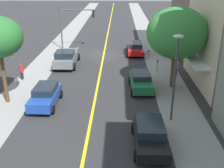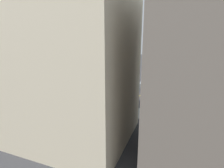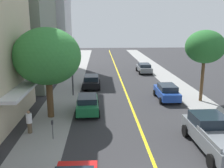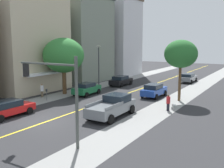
{
  "view_description": "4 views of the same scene",
  "coord_description": "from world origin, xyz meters",
  "px_view_note": "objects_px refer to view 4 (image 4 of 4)",
  "views": [
    {
      "loc": [
        -1.93,
        33.55,
        9.64
      ],
      "look_at": [
        -1.37,
        12.31,
        1.03
      ],
      "focal_mm": 44.29,
      "sensor_mm": 36.0,
      "label": 1
    },
    {
      "loc": [
        -26.32,
        0.72,
        8.93
      ],
      "look_at": [
        -0.06,
        10.83,
        1.49
      ],
      "focal_mm": 28.29,
      "sensor_mm": 36.0,
      "label": 2
    },
    {
      "loc": [
        -2.85,
        -8.76,
        7.25
      ],
      "look_at": [
        -1.7,
        13.47,
        1.86
      ],
      "focal_mm": 39.53,
      "sensor_mm": 36.0,
      "label": 3
    },
    {
      "loc": [
        15.6,
        -15.1,
        6.49
      ],
      "look_at": [
        0.52,
        9.81,
        1.9
      ],
      "focal_mm": 42.46,
      "sensor_mm": 36.0,
      "label": 4
    }
  ],
  "objects_px": {
    "street_tree_right_corner": "(64,55)",
    "small_dog": "(174,105)",
    "street_lamp": "(99,62)",
    "black_sedan_left_curb": "(121,80)",
    "red_sedan_left_curb": "(8,108)",
    "grey_sedan_right_curb": "(188,78)",
    "fire_hydrant": "(5,108)",
    "traffic_light_mast": "(57,86)",
    "blue_sedan_right_curb": "(154,90)",
    "street_tree_left_near": "(181,54)",
    "green_sedan_left_curb": "(87,89)",
    "pedestrian_red_shirt": "(168,102)",
    "grey_pickup_truck": "(113,106)",
    "parking_meter": "(47,93)",
    "pedestrian_white_shirt": "(42,90)"
  },
  "relations": [
    {
      "from": "street_tree_right_corner",
      "to": "small_dog",
      "type": "height_order",
      "value": "street_tree_right_corner"
    },
    {
      "from": "street_lamp",
      "to": "black_sedan_left_curb",
      "type": "xyz_separation_m",
      "value": [
        1.84,
        3.21,
        -2.99
      ]
    },
    {
      "from": "red_sedan_left_curb",
      "to": "grey_sedan_right_curb",
      "type": "bearing_deg",
      "value": -14.89
    },
    {
      "from": "fire_hydrant",
      "to": "traffic_light_mast",
      "type": "distance_m",
      "value": 10.92
    },
    {
      "from": "black_sedan_left_curb",
      "to": "blue_sedan_right_curb",
      "type": "xyz_separation_m",
      "value": [
        7.54,
        -5.29,
        0.04
      ]
    },
    {
      "from": "fire_hydrant",
      "to": "blue_sedan_right_curb",
      "type": "height_order",
      "value": "blue_sedan_right_curb"
    },
    {
      "from": "street_tree_left_near",
      "to": "grey_sedan_right_curb",
      "type": "relative_size",
      "value": 1.49
    },
    {
      "from": "grey_sedan_right_curb",
      "to": "street_tree_right_corner",
      "type": "bearing_deg",
      "value": 149.12
    },
    {
      "from": "black_sedan_left_curb",
      "to": "street_lamp",
      "type": "bearing_deg",
      "value": 149.9
    },
    {
      "from": "green_sedan_left_curb",
      "to": "pedestrian_red_shirt",
      "type": "bearing_deg",
      "value": -103.41
    },
    {
      "from": "street_tree_left_near",
      "to": "black_sedan_left_curb",
      "type": "bearing_deg",
      "value": 151.78
    },
    {
      "from": "fire_hydrant",
      "to": "small_dog",
      "type": "height_order",
      "value": "fire_hydrant"
    },
    {
      "from": "traffic_light_mast",
      "to": "small_dog",
      "type": "xyz_separation_m",
      "value": [
        3.42,
        12.72,
        -3.43
      ]
    },
    {
      "from": "street_tree_right_corner",
      "to": "pedestrian_red_shirt",
      "type": "distance_m",
      "value": 14.88
    },
    {
      "from": "street_tree_left_near",
      "to": "street_lamp",
      "type": "xyz_separation_m",
      "value": [
        -12.6,
        2.57,
        -1.44
      ]
    },
    {
      "from": "street_tree_right_corner",
      "to": "pedestrian_red_shirt",
      "type": "relative_size",
      "value": 4.47
    },
    {
      "from": "fire_hydrant",
      "to": "grey_pickup_truck",
      "type": "xyz_separation_m",
      "value": [
        9.47,
        3.99,
        0.57
      ]
    },
    {
      "from": "grey_sedan_right_curb",
      "to": "pedestrian_red_shirt",
      "type": "xyz_separation_m",
      "value": [
        3.43,
        -19.53,
        0.06
      ]
    },
    {
      "from": "parking_meter",
      "to": "blue_sedan_right_curb",
      "type": "bearing_deg",
      "value": 39.98
    },
    {
      "from": "street_lamp",
      "to": "red_sedan_left_curb",
      "type": "relative_size",
      "value": 1.32
    },
    {
      "from": "red_sedan_left_curb",
      "to": "small_dog",
      "type": "height_order",
      "value": "red_sedan_left_curb"
    },
    {
      "from": "street_tree_left_near",
      "to": "black_sedan_left_curb",
      "type": "relative_size",
      "value": 1.55
    },
    {
      "from": "street_tree_left_near",
      "to": "grey_pickup_truck",
      "type": "bearing_deg",
      "value": -108.25
    },
    {
      "from": "grey_pickup_truck",
      "to": "green_sedan_left_curb",
      "type": "bearing_deg",
      "value": 48.95
    },
    {
      "from": "parking_meter",
      "to": "grey_sedan_right_curb",
      "type": "height_order",
      "value": "grey_sedan_right_curb"
    },
    {
      "from": "black_sedan_left_curb",
      "to": "green_sedan_left_curb",
      "type": "relative_size",
      "value": 1.05
    },
    {
      "from": "street_tree_right_corner",
      "to": "small_dog",
      "type": "xyz_separation_m",
      "value": [
        14.45,
        -0.42,
        -4.52
      ]
    },
    {
      "from": "fire_hydrant",
      "to": "grey_sedan_right_curb",
      "type": "relative_size",
      "value": 0.16
    },
    {
      "from": "red_sedan_left_curb",
      "to": "grey_pickup_truck",
      "type": "relative_size",
      "value": 0.82
    },
    {
      "from": "red_sedan_left_curb",
      "to": "grey_pickup_truck",
      "type": "height_order",
      "value": "grey_pickup_truck"
    },
    {
      "from": "street_tree_right_corner",
      "to": "grey_pickup_truck",
      "type": "distance_m",
      "value": 12.78
    },
    {
      "from": "fire_hydrant",
      "to": "pedestrian_red_shirt",
      "type": "distance_m",
      "value": 15.49
    },
    {
      "from": "fire_hydrant",
      "to": "pedestrian_white_shirt",
      "type": "bearing_deg",
      "value": 106.91
    },
    {
      "from": "red_sedan_left_curb",
      "to": "pedestrian_red_shirt",
      "type": "xyz_separation_m",
      "value": [
        11.39,
        9.22,
        0.06
      ]
    },
    {
      "from": "black_sedan_left_curb",
      "to": "pedestrian_red_shirt",
      "type": "relative_size",
      "value": 2.76
    },
    {
      "from": "grey_sedan_right_curb",
      "to": "pedestrian_red_shirt",
      "type": "distance_m",
      "value": 19.83
    },
    {
      "from": "street_tree_right_corner",
      "to": "small_dog",
      "type": "relative_size",
      "value": 10.08
    },
    {
      "from": "street_tree_left_near",
      "to": "pedestrian_white_shirt",
      "type": "height_order",
      "value": "street_tree_left_near"
    },
    {
      "from": "street_tree_right_corner",
      "to": "traffic_light_mast",
      "type": "height_order",
      "value": "street_tree_right_corner"
    },
    {
      "from": "street_tree_right_corner",
      "to": "grey_sedan_right_curb",
      "type": "xyz_separation_m",
      "value": [
        10.81,
        18.06,
        -4.1
      ]
    },
    {
      "from": "parking_meter",
      "to": "traffic_light_mast",
      "type": "distance_m",
      "value": 13.94
    },
    {
      "from": "black_sedan_left_curb",
      "to": "green_sedan_left_curb",
      "type": "height_order",
      "value": "green_sedan_left_curb"
    },
    {
      "from": "green_sedan_left_curb",
      "to": "small_dog",
      "type": "relative_size",
      "value": 5.95
    },
    {
      "from": "pedestrian_white_shirt",
      "to": "pedestrian_red_shirt",
      "type": "height_order",
      "value": "pedestrian_white_shirt"
    },
    {
      "from": "parking_meter",
      "to": "pedestrian_red_shirt",
      "type": "xyz_separation_m",
      "value": [
        13.35,
        2.58,
        -0.02
      ]
    },
    {
      "from": "red_sedan_left_curb",
      "to": "small_dog",
      "type": "xyz_separation_m",
      "value": [
        11.6,
        10.26,
        -0.42
      ]
    },
    {
      "from": "green_sedan_left_curb",
      "to": "small_dog",
      "type": "height_order",
      "value": "green_sedan_left_curb"
    },
    {
      "from": "black_sedan_left_curb",
      "to": "grey_pickup_truck",
      "type": "bearing_deg",
      "value": -153.49
    },
    {
      "from": "fire_hydrant",
      "to": "pedestrian_red_shirt",
      "type": "relative_size",
      "value": 0.46
    },
    {
      "from": "parking_meter",
      "to": "pedestrian_white_shirt",
      "type": "relative_size",
      "value": 0.79
    }
  ]
}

